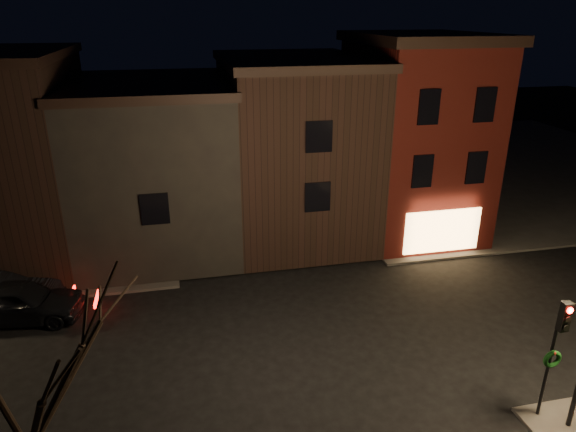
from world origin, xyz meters
name	(u,v)px	position (x,y,z in m)	size (l,w,h in m)	color
ground	(315,338)	(0.00, 0.00, 0.00)	(120.00, 120.00, 0.00)	black
sidewalk_far_right	(489,164)	(20.00, 20.00, 0.06)	(30.00, 30.00, 0.12)	#2D2B28
corner_building	(414,135)	(8.00, 9.47, 5.40)	(6.50, 8.50, 10.50)	#4F120E
row_building_a	(293,147)	(1.50, 10.50, 4.83)	(7.30, 10.30, 9.40)	black
row_building_b	(156,164)	(-5.75, 10.50, 4.33)	(7.80, 10.30, 8.40)	black
row_building_c	(0,157)	(-13.00, 10.50, 5.08)	(7.30, 10.30, 9.90)	black
traffic_signal	(557,343)	(5.60, -5.51, 2.81)	(0.58, 0.38, 4.05)	black
bare_tree_left	(8,365)	(-8.00, -7.00, 5.43)	(5.60, 5.60, 7.50)	black
parked_car_a	(19,302)	(-11.28, 3.75, 0.84)	(1.98, 4.92, 1.68)	black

